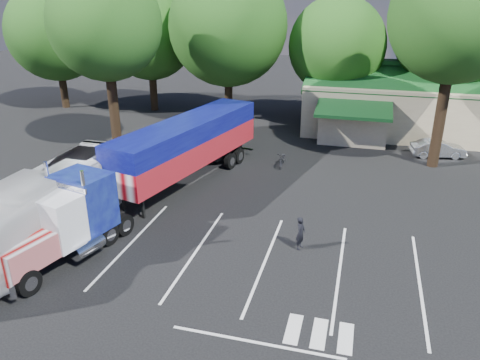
% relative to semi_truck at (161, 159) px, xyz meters
% --- Properties ---
extents(ground, '(120.00, 120.00, 0.00)m').
position_rel_semi_truck_xyz_m(ground, '(3.80, 0.93, -2.31)').
color(ground, black).
rests_on(ground, ground).
extents(event_hall, '(24.20, 14.12, 5.55)m').
position_rel_semi_truck_xyz_m(event_hall, '(17.54, 18.74, -0.10)').
color(event_hall, '#BCAD8B').
rests_on(event_hall, ground).
extents(tree_row_a, '(9.00, 9.00, 11.68)m').
position_rel_semi_truck_xyz_m(tree_row_a, '(-18.20, 17.43, 4.85)').
color(tree_row_a, black).
rests_on(tree_row_a, ground).
extents(tree_row_b, '(8.40, 8.40, 11.35)m').
position_rel_semi_truck_xyz_m(tree_row_b, '(-9.20, 18.73, 4.82)').
color(tree_row_b, black).
rests_on(tree_row_b, ground).
extents(tree_row_c, '(10.00, 10.00, 13.05)m').
position_rel_semi_truck_xyz_m(tree_row_c, '(-1.20, 17.13, 5.73)').
color(tree_row_c, black).
rests_on(tree_row_c, ground).
extents(tree_row_d, '(8.00, 8.00, 10.60)m').
position_rel_semi_truck_xyz_m(tree_row_d, '(7.80, 18.43, 4.27)').
color(tree_row_d, black).
rests_on(tree_row_d, ground).
extents(tree_row_e, '(9.60, 9.60, 12.90)m').
position_rel_semi_truck_xyz_m(tree_row_e, '(16.80, 18.93, 5.77)').
color(tree_row_e, black).
rests_on(tree_row_e, ground).
extents(tree_near_left, '(7.60, 7.60, 12.65)m').
position_rel_semi_truck_xyz_m(tree_near_left, '(-6.70, 6.93, 6.50)').
color(tree_near_left, black).
rests_on(tree_near_left, ground).
extents(tree_near_right, '(8.00, 8.00, 13.50)m').
position_rel_semi_truck_xyz_m(tree_near_right, '(15.30, 9.43, 7.15)').
color(tree_near_right, black).
rests_on(tree_near_right, ground).
extents(semi_truck, '(6.95, 19.52, 4.09)m').
position_rel_semi_truck_xyz_m(semi_truck, '(0.00, 0.00, 0.00)').
color(semi_truck, black).
rests_on(semi_truck, ground).
extents(woman, '(0.50, 0.65, 1.58)m').
position_rel_semi_truck_xyz_m(woman, '(8.30, -3.55, -1.52)').
color(woman, black).
rests_on(woman, ground).
extents(bicycle, '(0.65, 1.85, 0.97)m').
position_rel_semi_truck_xyz_m(bicycle, '(5.60, 6.79, -1.83)').
color(bicycle, black).
rests_on(bicycle, ground).
extents(tour_bus, '(3.09, 12.10, 3.35)m').
position_rel_semi_truck_xyz_m(tour_bus, '(-3.20, -5.76, -0.64)').
color(tour_bus, silver).
rests_on(tour_bus, ground).
extents(silver_sedan, '(3.86, 1.96, 1.21)m').
position_rel_semi_truck_xyz_m(silver_sedan, '(15.80, 11.43, -1.70)').
color(silver_sedan, '#ADB0B5').
rests_on(silver_sedan, ground).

